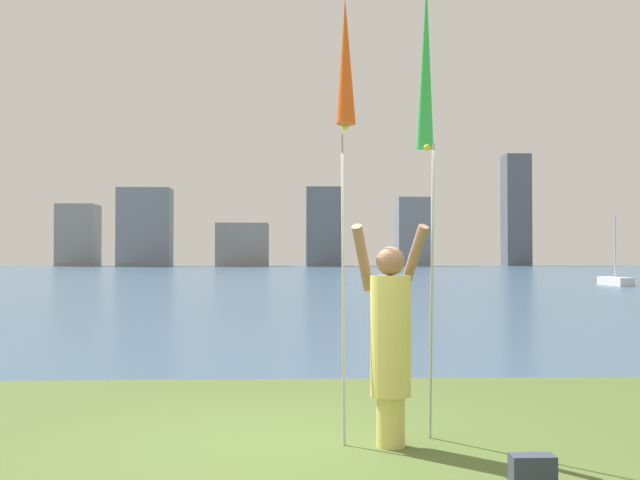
# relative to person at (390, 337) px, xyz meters

# --- Properties ---
(ground) EXTENTS (120.00, 138.00, 0.12)m
(ground) POSITION_rel_person_xyz_m (-0.76, 51.00, -0.98)
(ground) COLOR #475B28
(person) EXTENTS (0.68, 0.51, 1.87)m
(person) POSITION_rel_person_xyz_m (0.00, 0.00, 0.00)
(person) COLOR #D8CC66
(person) RESTS_ON ground
(kite_flag_left) EXTENTS (0.16, 0.57, 3.77)m
(kite_flag_left) POSITION_rel_person_xyz_m (-0.38, -0.10, 2.20)
(kite_flag_left) COLOR #B2B2B7
(kite_flag_left) RESTS_ON ground
(kite_flag_right) EXTENTS (0.16, 0.51, 4.11)m
(kite_flag_right) POSITION_rel_person_xyz_m (0.38, 0.43, 2.34)
(kite_flag_right) COLOR #B2B2B7
(kite_flag_right) RESTS_ON ground
(bag) EXTENTS (0.30, 0.15, 0.25)m
(bag) POSITION_rel_person_xyz_m (0.79, -1.27, -0.79)
(bag) COLOR #33384C
(bag) RESTS_ON ground
(sailboat_1) EXTENTS (0.80, 2.96, 3.70)m
(sailboat_1) POSITION_rel_person_xyz_m (16.57, 33.73, -0.65)
(sailboat_1) COLOR silver
(sailboat_1) RESTS_ON ground
(skyline_tower_0) EXTENTS (5.70, 5.71, 9.44)m
(skyline_tower_0) POSITION_rel_person_xyz_m (-33.38, 111.72, 3.80)
(skyline_tower_0) COLOR gray
(skyline_tower_0) RESTS_ON ground
(skyline_tower_1) EXTENTS (7.70, 4.33, 11.53)m
(skyline_tower_1) POSITION_rel_person_xyz_m (-22.22, 106.45, 4.85)
(skyline_tower_1) COLOR gray
(skyline_tower_1) RESTS_ON ground
(skyline_tower_2) EXTENTS (7.60, 7.86, 6.39)m
(skyline_tower_2) POSITION_rel_person_xyz_m (-7.94, 108.15, 2.28)
(skyline_tower_2) COLOR gray
(skyline_tower_2) RESTS_ON ground
(skyline_tower_3) EXTENTS (5.27, 6.56, 11.75)m
(skyline_tower_3) POSITION_rel_person_xyz_m (4.17, 108.06, 4.96)
(skyline_tower_3) COLOR slate
(skyline_tower_3) RESTS_ON ground
(skyline_tower_4) EXTENTS (4.74, 5.39, 10.37)m
(skyline_tower_4) POSITION_rel_person_xyz_m (17.68, 108.56, 4.27)
(skyline_tower_4) COLOR gray
(skyline_tower_4) RESTS_ON ground
(skyline_tower_5) EXTENTS (3.89, 4.02, 17.54)m
(skyline_tower_5) POSITION_rel_person_xyz_m (34.84, 112.35, 7.85)
(skyline_tower_5) COLOR #565B66
(skyline_tower_5) RESTS_ON ground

